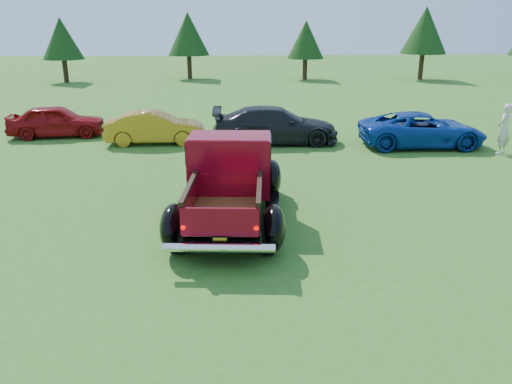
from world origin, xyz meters
TOP-DOWN VIEW (x-y plane):
  - ground at (0.00, 0.00)m, footprint 120.00×120.00m
  - tree_west at (-12.00, 29.00)m, footprint 2.94×2.94m
  - tree_mid_left at (-3.00, 31.00)m, footprint 3.20×3.20m
  - tree_mid_right at (6.00, 30.00)m, footprint 2.82×2.82m
  - tree_east at (15.00, 29.50)m, footprint 3.46×3.46m
  - pickup_truck at (0.07, 1.37)m, footprint 2.72×5.23m
  - show_car_red at (-6.64, 10.12)m, footprint 3.76×1.83m
  - show_car_yellow at (-2.66, 8.75)m, footprint 3.62×1.32m
  - show_car_grey at (1.76, 8.59)m, footprint 4.62×1.93m
  - show_car_blue at (6.96, 7.75)m, footprint 4.45×2.12m
  - spectator at (9.27, 6.54)m, footprint 0.74×0.72m

SIDE VIEW (x-z plane):
  - ground at x=0.00m, z-range 0.00..0.00m
  - show_car_yellow at x=-2.66m, z-range 0.00..1.18m
  - show_car_blue at x=6.96m, z-range 0.00..1.22m
  - show_car_red at x=-6.64m, z-range 0.00..1.24m
  - show_car_grey at x=1.76m, z-range 0.00..1.33m
  - spectator at x=9.27m, z-range 0.00..1.71m
  - pickup_truck at x=0.07m, z-range -0.05..1.84m
  - tree_mid_right at x=6.00m, z-range 0.77..5.17m
  - tree_west at x=-12.00m, z-range 0.81..5.41m
  - tree_mid_left at x=-3.00m, z-range 0.88..5.88m
  - tree_east at x=15.00m, z-range 0.96..6.36m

